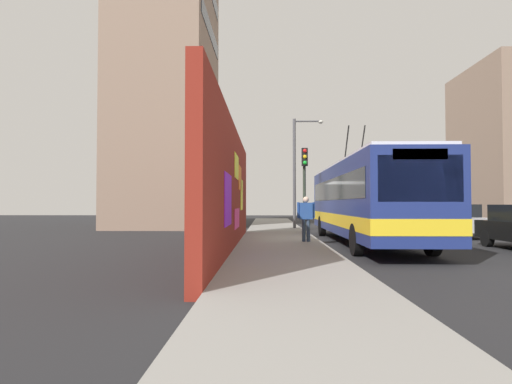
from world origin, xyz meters
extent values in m
plane|color=#232326|center=(0.00, 0.00, 0.00)|extent=(80.00, 80.00, 0.00)
cube|color=gray|center=(0.00, 1.60, 0.07)|extent=(48.00, 3.20, 0.15)
cube|color=maroon|center=(-3.56, 3.35, 2.12)|extent=(14.87, 0.30, 4.24)
cube|color=yellow|center=(-0.22, 3.19, 1.99)|extent=(1.35, 0.02, 1.29)
cube|color=yellow|center=(-3.24, 3.19, 2.91)|extent=(1.83, 0.02, 0.85)
cube|color=#F2338C|center=(-3.01, 3.19, 1.09)|extent=(2.18, 0.02, 0.70)
cube|color=orange|center=(-1.36, 3.19, 2.63)|extent=(1.53, 0.02, 0.95)
cube|color=#8C19D8|center=(-6.50, 3.19, 1.72)|extent=(1.97, 0.02, 1.42)
cube|color=gray|center=(11.67, 9.20, 10.54)|extent=(10.11, 6.08, 21.08)
cube|color=black|center=(11.67, 6.14, 4.40)|extent=(8.59, 0.04, 1.10)
cube|color=black|center=(11.67, 6.14, 7.60)|extent=(8.59, 0.04, 1.10)
cube|color=black|center=(11.67, 6.14, 10.80)|extent=(8.59, 0.04, 1.10)
cube|color=black|center=(11.67, 6.14, 14.00)|extent=(8.59, 0.04, 1.10)
cube|color=navy|center=(-0.89, -1.80, 1.79)|extent=(12.42, 2.56, 2.69)
cube|color=silver|center=(-0.89, -1.80, 3.20)|extent=(11.92, 2.35, 0.12)
cube|color=yellow|center=(-0.89, -1.80, 1.00)|extent=(12.44, 2.58, 0.44)
cube|color=black|center=(-7.08, -1.80, 2.26)|extent=(0.04, 2.17, 1.21)
cube|color=black|center=(-0.89, -1.80, 2.20)|extent=(11.43, 2.59, 0.86)
cube|color=orange|center=(-7.07, -1.80, 2.89)|extent=(0.06, 1.41, 0.28)
cylinder|color=black|center=(0.97, -2.15, 4.04)|extent=(1.43, 0.06, 2.00)
cylinder|color=black|center=(0.97, -1.45, 4.04)|extent=(1.43, 0.06, 2.00)
cylinder|color=black|center=(-4.86, -2.96, 0.50)|extent=(1.00, 0.28, 1.00)
cylinder|color=black|center=(-4.86, -0.64, 0.50)|extent=(1.00, 0.28, 1.00)
cylinder|color=black|center=(3.09, -2.96, 0.50)|extent=(1.00, 0.28, 1.00)
cylinder|color=black|center=(3.09, -0.64, 0.50)|extent=(1.00, 0.28, 1.00)
cylinder|color=black|center=(-1.98, -6.14, 0.32)|extent=(0.64, 0.22, 0.64)
cube|color=#B7B7BC|center=(2.81, -7.00, 0.65)|extent=(4.40, 1.75, 0.66)
cube|color=black|center=(2.89, -7.00, 1.28)|extent=(2.64, 1.57, 0.60)
cylinder|color=black|center=(1.36, -7.77, 0.32)|extent=(0.64, 0.22, 0.64)
cylinder|color=black|center=(1.36, -6.23, 0.32)|extent=(0.64, 0.22, 0.64)
cylinder|color=black|center=(4.26, -7.77, 0.32)|extent=(0.64, 0.22, 0.64)
cylinder|color=black|center=(4.26, -6.23, 0.32)|extent=(0.64, 0.22, 0.64)
cube|color=#C6B793|center=(8.20, -7.00, 0.65)|extent=(4.66, 1.82, 0.66)
cube|color=black|center=(8.29, -7.00, 1.28)|extent=(2.80, 1.64, 0.60)
cylinder|color=black|center=(6.66, -7.81, 0.32)|extent=(0.64, 0.22, 0.64)
cylinder|color=black|center=(6.66, -6.19, 0.32)|extent=(0.64, 0.22, 0.64)
cylinder|color=black|center=(9.74, -7.81, 0.32)|extent=(0.64, 0.22, 0.64)
cylinder|color=black|center=(9.74, -6.19, 0.32)|extent=(0.64, 0.22, 0.64)
cube|color=white|center=(14.24, -7.00, 0.65)|extent=(4.45, 1.87, 0.66)
cube|color=black|center=(14.33, -7.00, 1.28)|extent=(2.67, 1.69, 0.60)
cylinder|color=black|center=(12.77, -7.84, 0.32)|extent=(0.64, 0.22, 0.64)
cylinder|color=black|center=(12.77, -6.16, 0.32)|extent=(0.64, 0.22, 0.64)
cylinder|color=black|center=(15.71, -7.84, 0.32)|extent=(0.64, 0.22, 0.64)
cylinder|color=black|center=(15.71, -6.16, 0.32)|extent=(0.64, 0.22, 0.64)
cylinder|color=#2D3F59|center=(-1.68, 0.53, 0.58)|extent=(0.14, 0.14, 0.86)
cylinder|color=#2D3F59|center=(-1.68, 0.70, 0.58)|extent=(0.14, 0.14, 0.86)
cube|color=#264C99|center=(-1.68, 0.61, 1.33)|extent=(0.22, 0.50, 0.64)
cylinder|color=#264C99|center=(-1.68, 0.31, 1.36)|extent=(0.09, 0.09, 0.61)
cylinder|color=#264C99|center=(-1.68, 0.91, 1.36)|extent=(0.09, 0.09, 0.61)
sphere|color=beige|center=(-1.68, 0.61, 1.77)|extent=(0.23, 0.23, 0.23)
cylinder|color=#2D382D|center=(1.83, 0.35, 2.20)|extent=(0.14, 0.14, 4.09)
cube|color=black|center=(1.61, 0.35, 3.79)|extent=(0.20, 0.28, 0.84)
sphere|color=red|center=(1.50, 0.35, 4.07)|extent=(0.18, 0.18, 0.18)
sphere|color=yellow|center=(1.50, 0.35, 3.79)|extent=(0.18, 0.18, 0.18)
sphere|color=green|center=(1.50, 0.35, 3.51)|extent=(0.18, 0.18, 0.18)
cylinder|color=#4C4C51|center=(7.25, 0.45, 3.45)|extent=(0.18, 0.18, 6.59)
cylinder|color=#4C4C51|center=(7.25, -0.35, 6.59)|extent=(0.10, 1.60, 0.10)
ellipsoid|color=silver|center=(7.25, -1.15, 6.54)|extent=(0.44, 0.28, 0.20)
camera|label=1|loc=(-17.83, 2.15, 1.61)|focal=29.23mm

